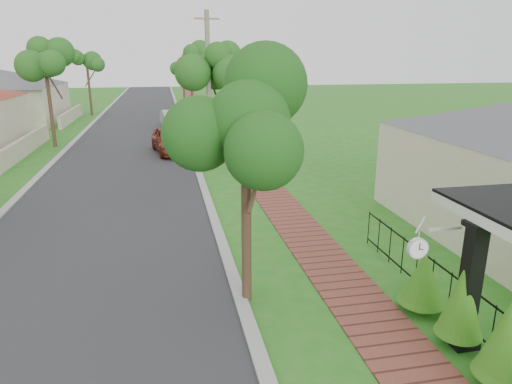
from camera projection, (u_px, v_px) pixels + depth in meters
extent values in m
plane|color=#23701A|center=(220.00, 342.00, 8.87)|extent=(160.00, 160.00, 0.00)
cube|color=#28282B|center=(129.00, 150.00, 27.09)|extent=(7.00, 120.00, 0.02)
cube|color=#9E9E99|center=(190.00, 148.00, 27.78)|extent=(0.30, 120.00, 0.10)
cube|color=#9E9E99|center=(64.00, 152.00, 26.40)|extent=(0.30, 120.00, 0.10)
cube|color=brown|center=(233.00, 146.00, 28.27)|extent=(1.50, 120.00, 0.03)
cube|color=black|center=(470.00, 286.00, 8.43)|extent=(0.30, 0.30, 2.52)
cube|color=black|center=(462.00, 339.00, 8.75)|extent=(0.48, 0.48, 0.24)
cube|color=black|center=(479.00, 225.00, 8.09)|extent=(0.42, 0.42, 0.10)
cube|color=black|center=(452.00, 275.00, 9.52)|extent=(0.03, 8.00, 0.03)
cube|color=black|center=(448.00, 309.00, 9.75)|extent=(0.03, 8.00, 0.03)
cylinder|color=black|center=(493.00, 330.00, 8.40)|extent=(0.02, 0.02, 1.00)
cylinder|color=black|center=(470.00, 311.00, 9.02)|extent=(0.02, 0.02, 1.00)
cylinder|color=black|center=(450.00, 294.00, 9.65)|extent=(0.02, 0.02, 1.00)
cylinder|color=black|center=(432.00, 280.00, 10.28)|extent=(0.02, 0.02, 1.00)
cylinder|color=black|center=(416.00, 267.00, 10.90)|extent=(0.02, 0.02, 1.00)
cylinder|color=black|center=(402.00, 255.00, 11.53)|extent=(0.02, 0.02, 1.00)
cylinder|color=black|center=(390.00, 245.00, 12.16)|extent=(0.02, 0.02, 1.00)
cylinder|color=black|center=(379.00, 236.00, 12.78)|extent=(0.02, 0.02, 1.00)
cylinder|color=black|center=(369.00, 228.00, 13.41)|extent=(0.02, 0.02, 1.00)
cylinder|color=#382619|center=(210.00, 118.00, 23.54)|extent=(0.22, 0.22, 4.55)
sphere|color=#154F18|center=(209.00, 70.00, 22.85)|extent=(1.70, 1.70, 1.70)
cylinder|color=#382619|center=(192.00, 94.00, 36.64)|extent=(0.22, 0.22, 4.90)
sphere|color=#154F18|center=(191.00, 60.00, 35.90)|extent=(1.70, 1.70, 1.70)
cylinder|color=#382619|center=(184.00, 87.00, 49.90)|extent=(0.22, 0.22, 4.20)
sphere|color=#154F18|center=(183.00, 66.00, 49.26)|extent=(1.70, 1.70, 1.70)
cylinder|color=#382619|center=(50.00, 106.00, 27.42)|extent=(0.22, 0.22, 4.90)
sphere|color=#154F18|center=(45.00, 62.00, 26.68)|extent=(1.70, 1.70, 1.70)
cylinder|color=#382619|center=(90.00, 91.00, 42.51)|extent=(0.22, 0.22, 4.55)
sphere|color=#154F18|center=(87.00, 64.00, 41.82)|extent=(1.70, 1.70, 1.70)
sphere|color=#1E7216|center=(503.00, 368.00, 7.56)|extent=(0.74, 0.74, 0.74)
cone|color=#1E7216|center=(509.00, 332.00, 7.36)|extent=(0.84, 0.84, 1.37)
sphere|color=#1E7216|center=(458.00, 327.00, 8.68)|extent=(0.68, 0.68, 0.68)
cone|color=#1E7216|center=(463.00, 295.00, 8.48)|extent=(0.77, 0.77, 1.39)
sphere|color=#1E7216|center=(421.00, 298.00, 9.93)|extent=(0.78, 0.78, 0.78)
cone|color=#1E7216|center=(424.00, 275.00, 9.78)|extent=(0.89, 0.89, 1.06)
cube|color=#BFB299|center=(26.00, 145.00, 25.89)|extent=(0.25, 10.00, 1.00)
cube|color=#BFB299|center=(71.00, 115.00, 39.05)|extent=(0.25, 10.00, 1.00)
imported|color=maroon|center=(170.00, 140.00, 26.03)|extent=(2.45, 4.58, 1.48)
imported|color=silver|center=(172.00, 120.00, 35.12)|extent=(1.94, 4.23, 1.34)
cylinder|color=#382619|center=(246.00, 220.00, 9.88)|extent=(0.22, 0.22, 3.85)
sphere|color=#205819|center=(246.00, 126.00, 9.30)|extent=(1.92, 1.92, 1.92)
cylinder|color=gray|center=(209.00, 90.00, 22.53)|extent=(0.24, 0.24, 7.45)
cube|color=gray|center=(207.00, 19.00, 21.58)|extent=(1.20, 0.08, 0.08)
cube|color=silver|center=(445.00, 229.00, 8.45)|extent=(0.67, 0.05, 0.05)
cylinder|color=silver|center=(419.00, 239.00, 8.39)|extent=(0.02, 0.02, 0.29)
cylinder|color=silver|center=(418.00, 248.00, 8.45)|extent=(0.40, 0.10, 0.40)
cylinder|color=white|center=(419.00, 249.00, 8.39)|extent=(0.35, 0.01, 0.35)
cylinder|color=white|center=(416.00, 247.00, 8.50)|extent=(0.35, 0.01, 0.35)
cube|color=black|center=(420.00, 246.00, 8.37)|extent=(0.01, 0.01, 0.13)
cube|color=black|center=(421.00, 249.00, 8.39)|extent=(0.09, 0.01, 0.02)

